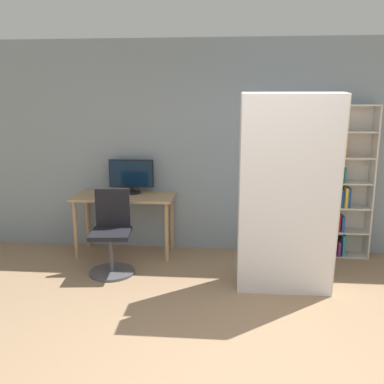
{
  "coord_description": "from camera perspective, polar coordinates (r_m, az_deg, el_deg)",
  "views": [
    {
      "loc": [
        -0.11,
        -2.58,
        1.96
      ],
      "look_at": [
        -0.48,
        1.58,
        1.05
      ],
      "focal_mm": 40.0,
      "sensor_mm": 36.0,
      "label": 1
    }
  ],
  "objects": [
    {
      "name": "monitor",
      "position": [
        5.56,
        -8.1,
        2.17
      ],
      "size": [
        0.58,
        0.24,
        0.44
      ],
      "color": "black",
      "rests_on": "desk"
    },
    {
      "name": "bookshelf",
      "position": [
        5.64,
        19.1,
        0.61
      ],
      "size": [
        0.63,
        0.26,
        1.9
      ],
      "color": "beige",
      "rests_on": "ground"
    },
    {
      "name": "office_chair",
      "position": [
        5.0,
        -10.65,
        -6.21
      ],
      "size": [
        0.52,
        0.52,
        0.95
      ],
      "color": "#4C4C51",
      "rests_on": "ground"
    },
    {
      "name": "mattress_near",
      "position": [
        4.31,
        12.77,
        -0.7
      ],
      "size": [
        0.96,
        0.41,
        2.03
      ],
      "color": "silver",
      "rests_on": "ground"
    },
    {
      "name": "wall_back",
      "position": [
        5.53,
        6.2,
        5.86
      ],
      "size": [
        8.0,
        0.06,
        2.7
      ],
      "color": "gray",
      "rests_on": "ground"
    },
    {
      "name": "desk",
      "position": [
        5.5,
        -9.0,
        -1.61
      ],
      "size": [
        1.26,
        0.58,
        0.77
      ],
      "color": "tan",
      "rests_on": "ground"
    },
    {
      "name": "mattress_far",
      "position": [
        4.59,
        12.31,
        0.05
      ],
      "size": [
        0.96,
        0.32,
        2.02
      ],
      "color": "silver",
      "rests_on": "ground"
    }
  ]
}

